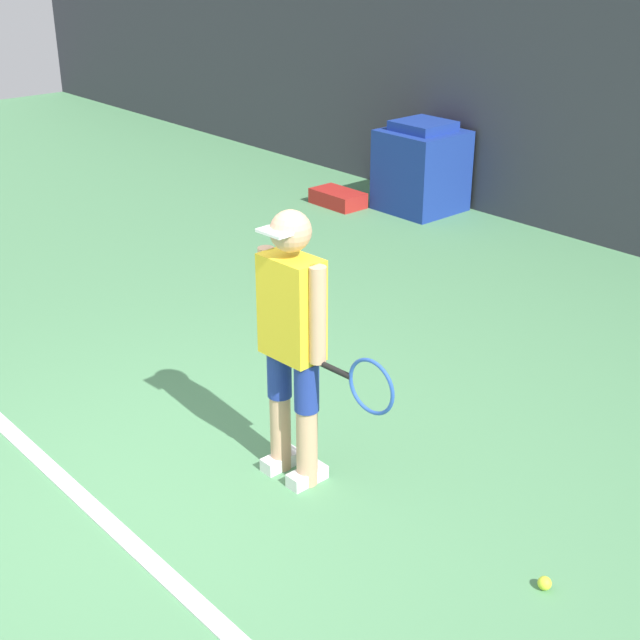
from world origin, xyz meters
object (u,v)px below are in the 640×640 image
tennis_ball (545,583)px  equipment_bag (338,198)px  tennis_player (294,338)px  covered_chair (421,168)px

tennis_ball → equipment_bag: (-5.23, 3.47, 0.05)m
tennis_player → equipment_bag: size_ratio=2.62×
tennis_player → tennis_ball: size_ratio=23.32×
tennis_player → covered_chair: (-3.01, 4.32, -0.42)m
covered_chair → equipment_bag: covered_chair is taller
tennis_player → equipment_bag: tennis_player is taller
tennis_player → covered_chair: 5.29m
covered_chair → tennis_player: bearing=-55.2°
tennis_player → tennis_ball: 1.76m
tennis_ball → covered_chair: size_ratio=0.07×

